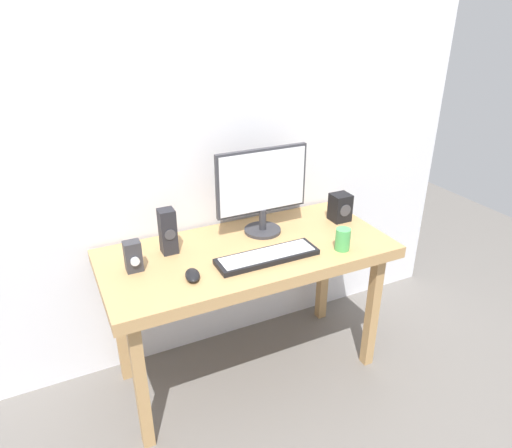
{
  "coord_description": "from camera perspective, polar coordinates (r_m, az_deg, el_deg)",
  "views": [
    {
      "loc": [
        -0.81,
        -1.76,
        1.8
      ],
      "look_at": [
        0.04,
        0.0,
        0.86
      ],
      "focal_mm": 32.67,
      "sensor_mm": 36.0,
      "label": 1
    }
  ],
  "objects": [
    {
      "name": "audio_controller",
      "position": [
        2.07,
        -14.82,
        -3.86
      ],
      "size": [
        0.07,
        0.07,
        0.14
      ],
      "color": "#333338",
      "rests_on": "desk"
    },
    {
      "name": "speaker_right",
      "position": [
        2.5,
        10.27,
        2.02
      ],
      "size": [
        0.1,
        0.1,
        0.15
      ],
      "color": "black",
      "rests_on": "desk"
    },
    {
      "name": "desk",
      "position": [
        2.24,
        -0.99,
        -4.72
      ],
      "size": [
        1.37,
        0.63,
        0.74
      ],
      "color": "tan",
      "rests_on": "ground_plane"
    },
    {
      "name": "speaker_left",
      "position": [
        2.16,
        -10.75,
        -0.89
      ],
      "size": [
        0.07,
        0.08,
        0.22
      ],
      "color": "#232328",
      "rests_on": "desk"
    },
    {
      "name": "mouse",
      "position": [
        1.99,
        -7.78,
        -6.22
      ],
      "size": [
        0.08,
        0.12,
        0.03
      ],
      "primitive_type": "ellipsoid",
      "rotation": [
        0.0,
        0.0,
        -0.22
      ],
      "color": "black",
      "rests_on": "desk"
    },
    {
      "name": "wall_back",
      "position": [
        2.28,
        -5.08,
        18.05
      ],
      "size": [
        2.92,
        0.04,
        3.0
      ],
      "primitive_type": "cube",
      "color": "silver",
      "rests_on": "ground_plane"
    },
    {
      "name": "ground_plane",
      "position": [
        2.64,
        -0.87,
        -17.26
      ],
      "size": [
        6.0,
        6.0,
        0.0
      ],
      "primitive_type": "plane",
      "color": "slate"
    },
    {
      "name": "keyboard_primary",
      "position": [
        2.11,
        1.39,
        -4.0
      ],
      "size": [
        0.48,
        0.14,
        0.03
      ],
      "color": "black",
      "rests_on": "desk"
    },
    {
      "name": "monitor",
      "position": [
        2.27,
        0.75,
        4.5
      ],
      "size": [
        0.48,
        0.19,
        0.43
      ],
      "color": "#333338",
      "rests_on": "desk"
    },
    {
      "name": "coffee_mug",
      "position": [
        2.21,
        10.57,
        -1.85
      ],
      "size": [
        0.07,
        0.07,
        0.11
      ],
      "primitive_type": "cylinder",
      "color": "#4CB259",
      "rests_on": "desk"
    }
  ]
}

